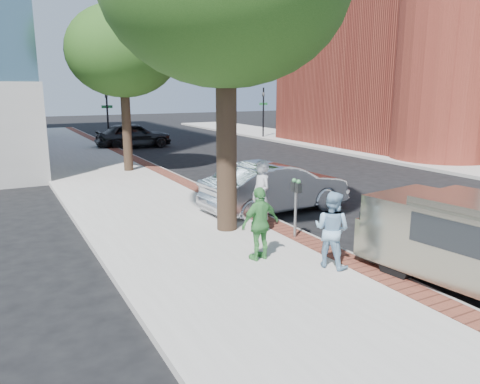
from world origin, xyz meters
TOP-DOWN VIEW (x-y plane):
  - ground at (0.00, 0.00)m, footprint 120.00×120.00m
  - sidewalk at (-1.50, 8.00)m, footprint 5.00×60.00m
  - brick_strip at (0.70, 8.00)m, footprint 0.60×60.00m
  - curb at (1.05, 8.00)m, footprint 0.10×60.00m
  - sidewalk_far at (14.50, 8.00)m, footprint 5.00×60.00m
  - church at (20.98, 13.13)m, footprint 19.00×16.00m
  - signal_near at (0.90, 22.00)m, footprint 0.70×0.15m
  - signal_far at (12.50, 22.00)m, footprint 0.70×0.15m
  - tree_far at (-0.50, 12.00)m, footprint 4.80×4.80m
  - parking_meter at (0.57, 0.47)m, footprint 0.12×0.32m
  - person_gray at (0.08, 1.31)m, footprint 0.48×0.70m
  - person_officer at (0.12, -1.47)m, footprint 0.88×0.96m
  - person_green at (-0.96, -0.42)m, footprint 0.97×0.50m
  - sedan_silver at (1.77, 3.25)m, footprint 4.84×2.04m
  - bg_car at (2.27, 21.08)m, footprint 4.74×1.92m

SIDE VIEW (x-z plane):
  - ground at x=0.00m, z-range 0.00..0.00m
  - sidewalk at x=-1.50m, z-range 0.00..0.15m
  - curb at x=1.05m, z-range 0.00..0.15m
  - sidewalk_far at x=14.50m, z-range 0.00..0.15m
  - brick_strip at x=0.70m, z-range 0.15..0.16m
  - sedan_silver at x=1.77m, z-range 0.00..1.56m
  - bg_car at x=2.27m, z-range 0.00..1.61m
  - person_officer at x=0.12m, z-range 0.15..1.74m
  - person_green at x=-0.96m, z-range 0.15..1.74m
  - person_gray at x=0.08m, z-range 0.15..2.00m
  - parking_meter at x=0.57m, z-range 0.47..1.94m
  - signal_near at x=0.90m, z-range 0.35..4.15m
  - signal_far at x=12.50m, z-range 0.35..4.15m
  - tree_far at x=-0.50m, z-range 1.73..8.87m
  - church at x=20.98m, z-range -2.94..17.46m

